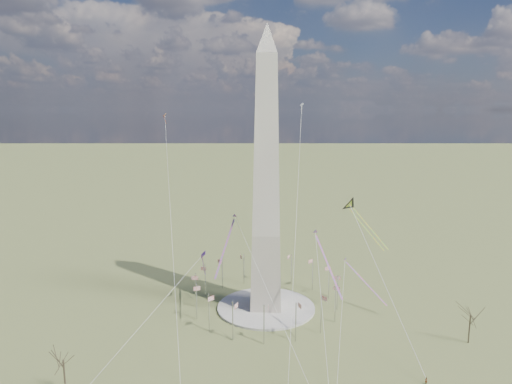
{
  "coord_description": "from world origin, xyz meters",
  "views": [
    {
      "loc": [
        3.8,
        -158.12,
        72.2
      ],
      "look_at": [
        -3.72,
        0.0,
        43.68
      ],
      "focal_mm": 32.0,
      "sensor_mm": 36.0,
      "label": 1
    }
  ],
  "objects_px": {
    "tree_near": "(471,313)",
    "kite_delta_black": "(352,207)",
    "washington_monument": "(267,180)",
    "person_east": "(426,381)"
  },
  "relations": [
    {
      "from": "tree_near",
      "to": "person_east",
      "type": "bearing_deg",
      "value": -131.61
    },
    {
      "from": "washington_monument",
      "to": "kite_delta_black",
      "type": "distance_m",
      "value": 32.61
    },
    {
      "from": "washington_monument",
      "to": "person_east",
      "type": "xyz_separation_m",
      "value": [
        43.99,
        -45.2,
        -47.0
      ]
    },
    {
      "from": "tree_near",
      "to": "kite_delta_black",
      "type": "bearing_deg",
      "value": 142.13
    },
    {
      "from": "washington_monument",
      "to": "tree_near",
      "type": "relative_size",
      "value": 7.09
    },
    {
      "from": "washington_monument",
      "to": "tree_near",
      "type": "bearing_deg",
      "value": -19.17
    },
    {
      "from": "washington_monument",
      "to": "tree_near",
      "type": "height_order",
      "value": "washington_monument"
    },
    {
      "from": "tree_near",
      "to": "washington_monument",
      "type": "bearing_deg",
      "value": 160.83
    },
    {
      "from": "tree_near",
      "to": "kite_delta_black",
      "type": "height_order",
      "value": "kite_delta_black"
    },
    {
      "from": "person_east",
      "to": "kite_delta_black",
      "type": "bearing_deg",
      "value": -96.63
    }
  ]
}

